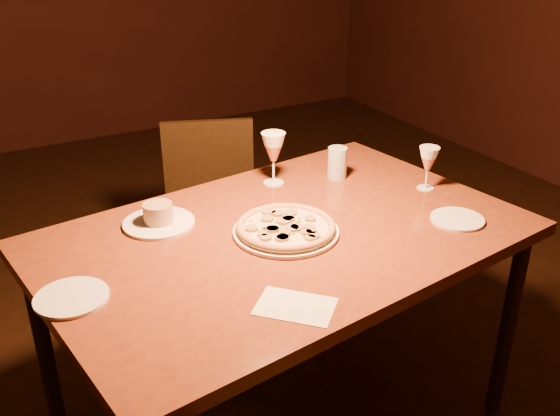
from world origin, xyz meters
TOP-DOWN VIEW (x-y plane):
  - floor at (0.00, 0.00)m, footprint 7.00×7.00m
  - dining_table at (0.17, -0.16)m, footprint 1.68×1.20m
  - chair_far at (0.30, 0.76)m, footprint 0.56×0.56m
  - pizza_plate at (0.17, -0.17)m, footprint 0.35×0.35m
  - ramekin_saucer at (-0.17, 0.09)m, footprint 0.24×0.24m
  - wine_glass_far at (0.33, 0.21)m, footprint 0.09×0.09m
  - wine_glass_right at (0.81, -0.12)m, footprint 0.08×0.08m
  - water_tumbler at (0.57, 0.13)m, footprint 0.08×0.08m
  - side_plate_left at (-0.53, -0.21)m, footprint 0.20×0.20m
  - side_plate_near at (0.72, -0.38)m, footprint 0.18×0.18m
  - menu_card at (-0.02, -0.54)m, footprint 0.24×0.25m

SIDE VIEW (x-z plane):
  - floor at x=0.00m, z-range 0.00..0.00m
  - chair_far at x=0.30m, z-range 0.06..0.95m
  - dining_table at x=0.17m, z-range 0.34..1.18m
  - menu_card at x=-0.02m, z-range 0.83..0.84m
  - side_plate_near at x=0.72m, z-range 0.83..0.84m
  - side_plate_left at x=-0.53m, z-range 0.83..0.84m
  - pizza_plate at x=0.17m, z-range 0.84..0.87m
  - ramekin_saucer at x=-0.17m, z-range 0.82..0.90m
  - water_tumbler at x=0.57m, z-range 0.83..0.96m
  - wine_glass_right at x=0.81m, z-range 0.83..1.00m
  - wine_glass_far at x=0.33m, z-range 0.83..1.04m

